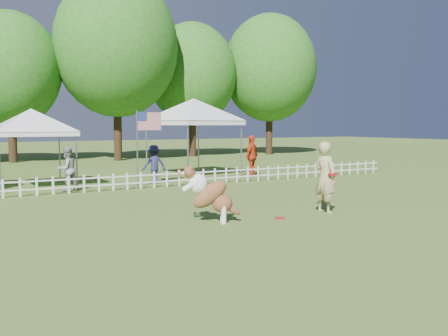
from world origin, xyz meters
The scene contains 15 objects.
ground centered at (0.00, 0.00, 0.00)m, with size 120.00×120.00×0.00m, color #41601E.
picket_fence centered at (0.00, 7.00, 0.30)m, with size 22.00×0.08×0.60m, color silver, non-canonical shape.
handler centered at (1.63, 0.04, 0.92)m, with size 0.67×0.44×1.85m, color tan.
dog centered at (-1.52, 0.37, 0.67)m, with size 1.30×0.43×1.34m, color brown, non-canonical shape.
frisbee_on_turf centered at (0.18, 0.01, 0.01)m, with size 0.25×0.25×0.02m, color red.
canopy_tent_left centered at (-4.01, 9.15, 1.39)m, with size 2.69×2.69×2.78m, color white, non-canonical shape.
canopy_tent_right centered at (2.85, 10.01, 1.67)m, with size 3.23×3.23×3.34m, color white, non-canonical shape.
flag_pole centered at (-0.74, 7.34, 1.39)m, with size 1.07×0.11×2.78m, color gray, non-canonical shape.
spectator_a centered at (-3.15, 7.62, 0.76)m, with size 0.74×0.58×1.53m, color gray.
spectator_b centered at (0.31, 8.37, 0.74)m, with size 0.96×0.55×1.48m, color #22234A.
spectator_c centered at (4.86, 8.41, 0.91)m, with size 1.06×0.44×1.81m, color red.
tree_center_left centered at (-3.00, 22.50, 4.90)m, with size 6.00×6.00×9.80m, color #275C1A, non-canonical shape.
tree_center_right centered at (3.00, 21.00, 6.30)m, with size 7.60×7.60×12.60m, color #275C1A, non-canonical shape.
tree_right centered at (9.00, 22.50, 5.20)m, with size 6.20×6.20×10.40m, color #275C1A, non-canonical shape.
tree_far_right centered at (15.00, 21.50, 5.70)m, with size 7.00×7.00×11.40m, color #275C1A, non-canonical shape.
Camera 1 is at (-6.97, -9.65, 2.28)m, focal length 40.00 mm.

